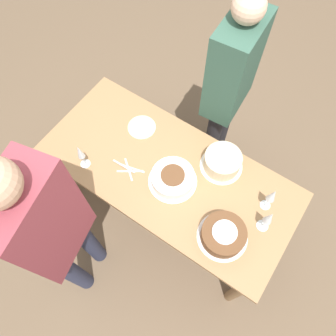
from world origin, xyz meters
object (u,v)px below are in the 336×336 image
object	(u,v)px
wine_glass_near	(272,196)
person_watching	(230,82)
wine_glass_extra	(80,153)
cake_front_chocolate	(223,235)
cake_back_decorated	(222,162)
wine_glass_far	(269,218)
cake_center_white	(173,178)
person_cutting	(50,231)

from	to	relation	value
wine_glass_near	person_watching	world-z (taller)	person_watching
wine_glass_extra	person_watching	bearing A→B (deg)	61.24
cake_front_chocolate	wine_glass_near	distance (m)	0.36
cake_back_decorated	wine_glass_far	size ratio (longest dim) A/B	1.24
cake_center_white	wine_glass_near	bearing A→B (deg)	18.20
wine_glass_near	person_cutting	size ratio (longest dim) A/B	0.13
wine_glass_far	wine_glass_extra	xyz separation A→B (m)	(-1.14, -0.27, -0.00)
cake_center_white	cake_front_chocolate	world-z (taller)	cake_front_chocolate
cake_front_chocolate	wine_glass_near	xyz separation A→B (m)	(0.12, 0.32, 0.11)
wine_glass_near	person_watching	xyz separation A→B (m)	(-0.59, 0.53, 0.08)
cake_front_chocolate	cake_back_decorated	xyz separation A→B (m)	(-0.24, 0.40, 0.01)
cake_center_white	cake_front_chocolate	size ratio (longest dim) A/B	1.04
cake_center_white	person_watching	distance (m)	0.73
cake_front_chocolate	person_cutting	distance (m)	0.94
cake_back_decorated	wine_glass_near	bearing A→B (deg)	-12.94
person_cutting	cake_center_white	bearing A→B (deg)	-34.86
cake_front_chocolate	wine_glass_extra	xyz separation A→B (m)	(-0.98, -0.08, 0.10)
cake_back_decorated	person_cutting	xyz separation A→B (m)	(-0.48, -0.95, 0.24)
wine_glass_extra	person_watching	size ratio (longest dim) A/B	0.14
cake_back_decorated	wine_glass_near	size ratio (longest dim) A/B	1.21
wine_glass_extra	cake_front_chocolate	bearing A→B (deg)	4.86
wine_glass_extra	person_watching	distance (m)	1.06
cake_center_white	cake_back_decorated	size ratio (longest dim) A/B	1.13
cake_front_chocolate	wine_glass_extra	size ratio (longest dim) A/B	1.34
cake_center_white	cake_back_decorated	distance (m)	0.33
cake_front_chocolate	person_cutting	size ratio (longest dim) A/B	0.17
person_cutting	wine_glass_far	bearing A→B (deg)	-62.61
cake_front_chocolate	wine_glass_extra	world-z (taller)	wine_glass_extra
wine_glass_extra	person_watching	world-z (taller)	person_watching
cake_center_white	cake_front_chocolate	xyz separation A→B (m)	(0.44, -0.13, 0.01)
wine_glass_near	person_cutting	xyz separation A→B (m)	(-0.84, -0.87, 0.15)
cake_back_decorated	wine_glass_far	xyz separation A→B (m)	(0.40, -0.21, 0.09)
cake_back_decorated	person_watching	world-z (taller)	person_watching
person_watching	cake_back_decorated	bearing A→B (deg)	22.93
cake_center_white	person_cutting	distance (m)	0.78
cake_center_white	cake_back_decorated	xyz separation A→B (m)	(0.20, 0.27, 0.02)
cake_back_decorated	person_watching	distance (m)	0.53
person_watching	cake_center_white	bearing A→B (deg)	-1.97
cake_center_white	wine_glass_near	size ratio (longest dim) A/B	1.36
wine_glass_near	wine_glass_far	world-z (taller)	wine_glass_near
cake_front_chocolate	cake_back_decorated	size ratio (longest dim) A/B	1.09
wine_glass_far	person_watching	distance (m)	0.91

